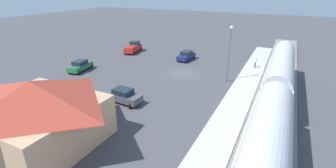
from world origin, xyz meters
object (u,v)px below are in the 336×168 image
(station_building, at_px, (35,111))
(sedan_charcoal, at_px, (123,96))
(sedan_navy, at_px, (186,55))
(light_pole_near_platform, at_px, (230,48))
(sedan_green, at_px, (80,66))
(pickup_red, at_px, (133,47))
(pedestrian_on_platform, at_px, (255,62))

(station_building, bearing_deg, sedan_charcoal, -101.33)
(sedan_navy, relative_size, light_pole_near_platform, 0.58)
(station_building, bearing_deg, sedan_green, -54.72)
(pickup_red, height_order, light_pole_near_platform, light_pole_near_platform)
(pedestrian_on_platform, bearing_deg, light_pole_near_platform, 69.59)
(station_building, height_order, pickup_red, station_building)
(sedan_navy, bearing_deg, sedan_green, 46.02)
(pickup_red, distance_m, light_pole_near_platform, 23.38)
(sedan_charcoal, height_order, light_pole_near_platform, light_pole_near_platform)
(light_pole_near_platform, bearing_deg, pedestrian_on_platform, -110.41)
(station_building, xyz_separation_m, sedan_navy, (-1.77, -29.39, -2.11))
(sedan_navy, distance_m, light_pole_near_platform, 12.76)
(pedestrian_on_platform, height_order, sedan_navy, pedestrian_on_platform)
(pickup_red, relative_size, sedan_green, 1.20)
(sedan_green, bearing_deg, pedestrian_on_platform, -151.76)
(pedestrian_on_platform, xyz_separation_m, light_pole_near_platform, (2.84, 7.64, 3.70))
(sedan_charcoal, relative_size, light_pole_near_platform, 0.58)
(pickup_red, bearing_deg, sedan_navy, 177.77)
(sedan_navy, xyz_separation_m, light_pole_near_platform, (-9.43, 7.55, 4.10))
(sedan_green, bearing_deg, pickup_red, -93.47)
(station_building, relative_size, pedestrian_on_platform, 6.30)
(sedan_charcoal, bearing_deg, sedan_green, -25.70)
(station_building, distance_m, sedan_green, 19.59)
(station_building, xyz_separation_m, sedan_green, (11.25, -15.90, -2.11))
(sedan_charcoal, relative_size, sedan_green, 0.98)
(pickup_red, distance_m, sedan_charcoal, 23.74)
(sedan_navy, height_order, sedan_green, same)
(pedestrian_on_platform, distance_m, sedan_green, 28.71)
(pedestrian_on_platform, bearing_deg, pickup_red, -0.90)
(sedan_navy, relative_size, sedan_charcoal, 1.00)
(sedan_green, bearing_deg, sedan_charcoal, 154.30)
(sedan_navy, relative_size, sedan_green, 0.98)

